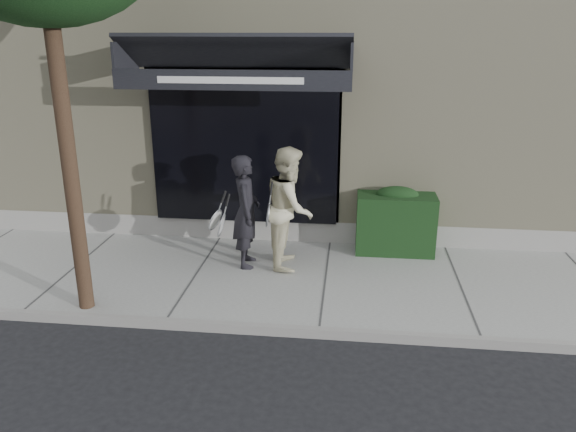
# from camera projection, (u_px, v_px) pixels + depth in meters

# --- Properties ---
(ground) EXTENTS (80.00, 80.00, 0.00)m
(ground) POSITION_uv_depth(u_px,v_px,m) (325.00, 285.00, 8.60)
(ground) COLOR black
(ground) RESTS_ON ground
(sidewalk) EXTENTS (20.00, 3.00, 0.12)m
(sidewalk) POSITION_uv_depth(u_px,v_px,m) (325.00, 281.00, 8.58)
(sidewalk) COLOR gray
(sidewalk) RESTS_ON ground
(curb) EXTENTS (20.00, 0.10, 0.14)m
(curb) POSITION_uv_depth(u_px,v_px,m) (319.00, 332.00, 7.11)
(curb) COLOR gray
(curb) RESTS_ON ground
(building_facade) EXTENTS (14.30, 8.04, 5.64)m
(building_facade) POSITION_uv_depth(u_px,v_px,m) (339.00, 76.00, 12.40)
(building_facade) COLOR #BEB591
(building_facade) RESTS_ON ground
(hedge) EXTENTS (1.30, 0.70, 1.14)m
(hedge) POSITION_uv_depth(u_px,v_px,m) (395.00, 221.00, 9.45)
(hedge) COLOR black
(hedge) RESTS_ON sidewalk
(pedestrian_front) EXTENTS (0.78, 0.87, 1.79)m
(pedestrian_front) POSITION_uv_depth(u_px,v_px,m) (246.00, 212.00, 8.77)
(pedestrian_front) COLOR black
(pedestrian_front) RESTS_ON sidewalk
(pedestrian_back) EXTENTS (0.79, 0.97, 1.92)m
(pedestrian_back) POSITION_uv_depth(u_px,v_px,m) (290.00, 207.00, 8.77)
(pedestrian_back) COLOR beige
(pedestrian_back) RESTS_ON sidewalk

